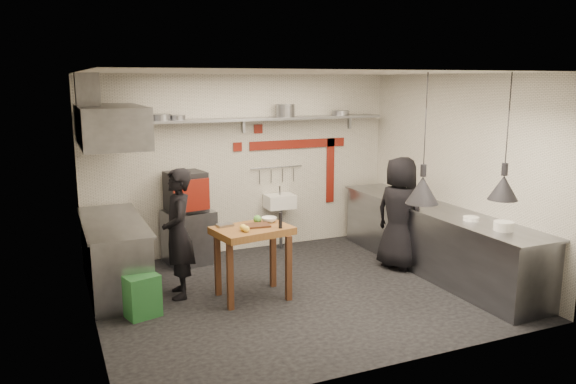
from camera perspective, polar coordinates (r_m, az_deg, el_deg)
name	(u,v)px	position (r m, az deg, el deg)	size (l,w,h in m)	color
floor	(298,292)	(7.42, 1.00, -10.12)	(5.00, 5.00, 0.00)	black
ceiling	(299,73)	(6.91, 1.08, 12.04)	(5.00, 5.00, 0.00)	beige
wall_back	(243,164)	(8.96, -4.55, 2.86)	(5.00, 0.04, 2.80)	beige
wall_front	(393,226)	(5.24, 10.62, -3.39)	(5.00, 0.04, 2.80)	beige
wall_left	(88,204)	(6.43, -19.69, -1.13)	(0.04, 4.20, 2.80)	beige
wall_right	(457,174)	(8.37, 16.82, 1.81)	(0.04, 4.20, 2.80)	beige
red_band_horiz	(298,144)	(9.25, 1.06, 4.91)	(1.70, 0.02, 0.14)	maroon
red_band_vert	(330,170)	(9.58, 4.31, 2.20)	(0.14, 0.02, 1.10)	maroon
red_tile_a	(258,129)	(8.96, -3.04, 6.42)	(0.14, 0.02, 0.14)	maroon
red_tile_b	(238,147)	(8.87, -5.15, 4.59)	(0.14, 0.02, 0.14)	maroon
back_shelf	(247,119)	(8.71, -4.23, 7.39)	(4.60, 0.34, 0.04)	slate
shelf_bracket_left	(118,129)	(8.44, -16.91, 6.12)	(0.04, 0.06, 0.24)	slate
shelf_bracket_mid	(243,125)	(8.86, -4.55, 6.80)	(0.04, 0.06, 0.24)	slate
shelf_bracket_right	(350,122)	(9.64, 6.27, 7.13)	(0.04, 0.06, 0.24)	slate
pan_far_left	(160,117)	(8.37, -12.83, 7.42)	(0.30, 0.30, 0.09)	slate
pan_mid_left	(178,117)	(8.42, -11.14, 7.44)	(0.22, 0.22, 0.07)	slate
stock_pot	(285,110)	(8.94, -0.27, 8.29)	(0.29, 0.29, 0.20)	slate
pan_right	(340,113)	(9.38, 5.35, 8.01)	(0.28, 0.28, 0.08)	slate
oven_stand	(189,237)	(8.58, -10.02, -4.49)	(0.67, 0.61, 0.80)	slate
combi_oven	(186,191)	(8.47, -10.35, 0.08)	(0.53, 0.50, 0.58)	black
oven_door	(192,196)	(8.13, -9.76, -0.36)	(0.55, 0.03, 0.46)	maroon
oven_glass	(194,195)	(8.18, -9.51, -0.29)	(0.34, 0.02, 0.34)	black
hand_sink	(280,201)	(9.10, -0.84, -0.95)	(0.46, 0.34, 0.22)	white
sink_tap	(280,190)	(9.06, -0.84, 0.16)	(0.03, 0.03, 0.14)	slate
sink_drain	(281,228)	(9.16, -0.74, -3.69)	(0.06, 0.06, 0.66)	slate
utensil_rail	(276,167)	(9.12, -1.19, 2.54)	(0.02, 0.02, 0.90)	slate
counter_right	(434,240)	(8.35, 14.60, -4.77)	(0.70, 3.80, 0.90)	slate
counter_right_top	(436,209)	(8.24, 14.76, -1.66)	(0.76, 3.90, 0.03)	slate
plate_stack	(504,226)	(7.25, 21.05, -3.25)	(0.23, 0.23, 0.11)	white
small_bowl_right	(471,219)	(7.62, 18.10, -2.59)	(0.20, 0.20, 0.05)	white
counter_left	(115,256)	(7.71, -17.18, -6.27)	(0.70, 1.90, 0.90)	slate
counter_left_top	(113,222)	(7.59, -17.38, -2.92)	(0.76, 2.00, 0.03)	slate
extractor_hood	(111,126)	(7.40, -17.56, 6.43)	(0.78, 1.60, 0.50)	slate
hood_duct	(87,94)	(7.35, -19.71, 9.40)	(0.28, 0.28, 0.50)	slate
green_bin	(140,295)	(6.87, -14.76, -10.07)	(0.37, 0.37, 0.50)	#205A29
prep_table	(253,263)	(7.11, -3.61, -7.17)	(0.92, 0.64, 0.92)	brown
cutting_board	(257,225)	(7.01, -3.20, -3.41)	(0.32, 0.22, 0.03)	#492817
pepper_mill	(280,220)	(6.89, -0.77, -2.90)	(0.05, 0.05, 0.20)	black
lemon_a	(243,228)	(6.82, -4.59, -3.62)	(0.09, 0.09, 0.09)	yellow
lemon_b	(246,229)	(6.75, -4.26, -3.77)	(0.08, 0.08, 0.08)	yellow
veg_ball	(257,219)	(7.17, -3.14, -2.77)	(0.10, 0.10, 0.10)	#4F9938
steel_tray	(225,225)	(7.05, -6.43, -3.36)	(0.20, 0.13, 0.03)	slate
bowl	(269,220)	(7.22, -1.93, -2.82)	(0.20, 0.20, 0.06)	white
heat_lamp_near	(425,139)	(6.60, 13.73, 5.23)	(0.38, 0.38, 1.50)	black
heat_lamp_far	(507,137)	(6.66, 21.38, 5.21)	(0.33, 0.33, 1.41)	black
chef_left	(178,233)	(7.18, -11.09, -4.15)	(0.60, 0.39, 1.65)	black
chef_right	(400,213)	(8.27, 11.28, -2.12)	(0.80, 0.52, 1.64)	black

